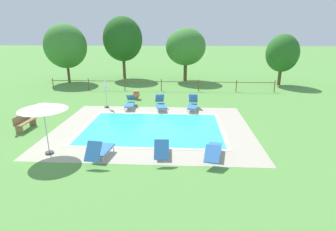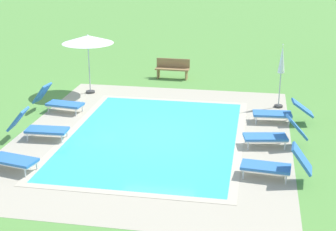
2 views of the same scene
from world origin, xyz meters
The scene contains 13 objects.
ground_plane centered at (0.00, 0.00, 0.00)m, with size 160.00×160.00×0.00m, color #599342.
pool_deck_paving centered at (0.00, 0.00, 0.00)m, with size 10.90×8.63×0.01m, color #B2A893.
swimming_pool_water centered at (0.00, 0.00, 0.01)m, with size 7.47×5.20×0.01m, color #38C6D1.
pool_coping_rim centered at (0.00, 0.00, 0.01)m, with size 7.95×5.68×0.01m.
sun_lounger_north_near_steps centered at (-2.03, 4.03, 0.37)m, with size 0.75×2.05×0.83m.
sun_lounger_north_mid centered at (-1.80, -3.88, 0.40)m, with size 0.83×1.90×1.00m.
sun_lounger_north_far centered at (2.35, 3.77, 0.40)m, with size 0.77×1.88×1.01m.
sun_lounger_north_end centered at (3.02, -3.55, 0.36)m, with size 0.99×2.11×0.78m.
sun_lounger_south_near_corner centered at (0.14, 3.77, 0.39)m, with size 0.92×1.96×0.97m.
sun_lounger_south_mid centered at (0.80, -3.51, 0.39)m, with size 0.68×1.89×0.98m.
patio_umbrella_open_foreground centered at (-4.25, -3.49, 2.18)m, with size 2.04×2.04×2.40m.
patio_umbrella_closed_row_centre centered at (-3.71, 4.00, 1.60)m, with size 0.32×0.32×2.39m.
wooden_bench_lawn_side centered at (-7.03, -0.57, 0.47)m, with size 0.48×1.51×0.87m.
Camera 2 is at (14.90, 3.11, 6.13)m, focal length 54.93 mm.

